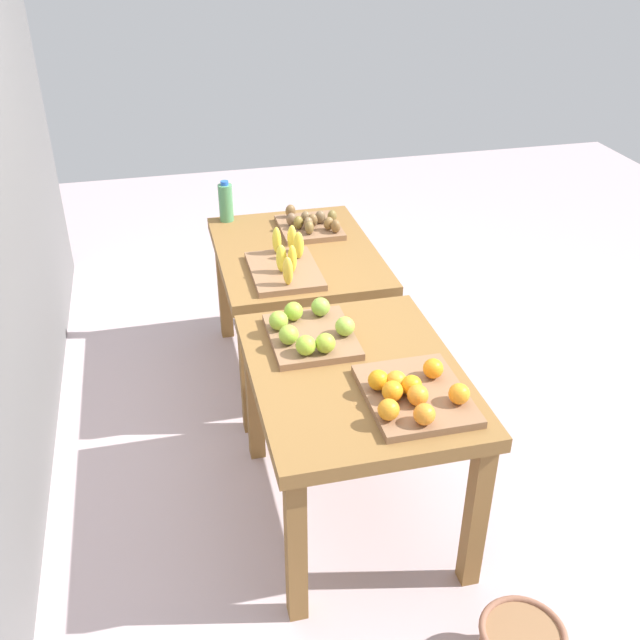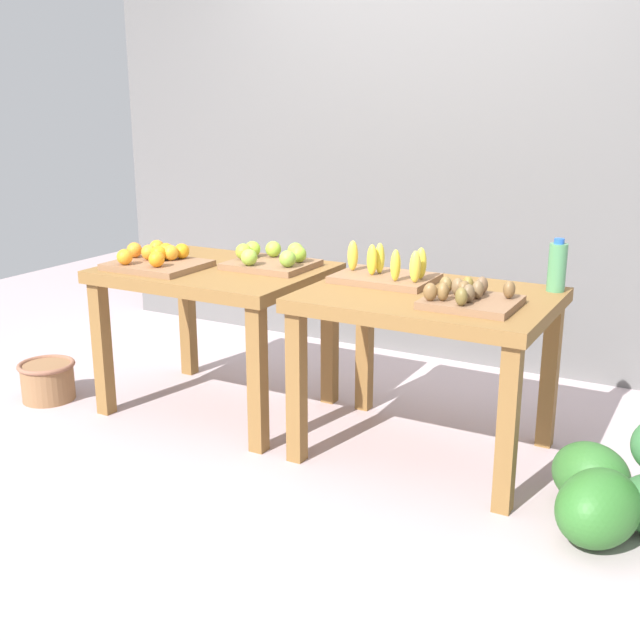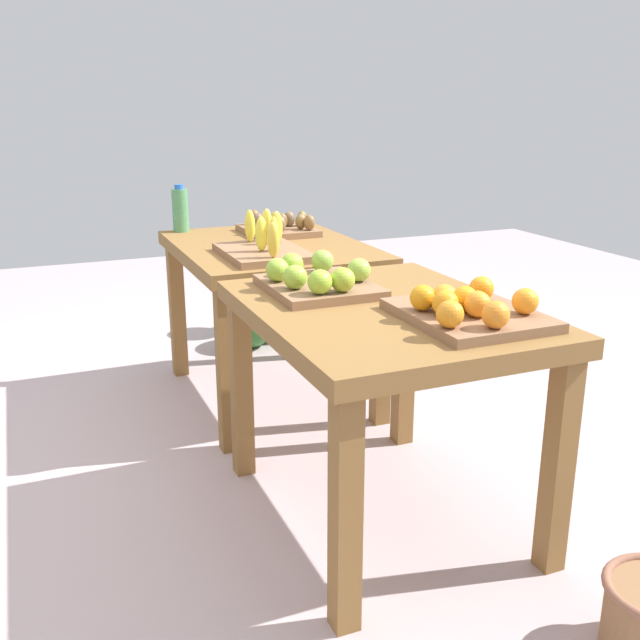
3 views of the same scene
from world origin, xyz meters
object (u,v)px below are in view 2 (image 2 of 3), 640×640
object	(u,v)px
display_table_right	(428,317)
watermelon_pile	(622,489)
display_table_left	(216,288)
orange_bin	(157,259)
apple_bin	(271,259)
banana_crate	(386,273)
kiwi_bin	(468,297)
water_bottle	(557,267)
wicker_basket	(48,380)

from	to	relation	value
display_table_right	watermelon_pile	size ratio (longest dim) A/B	1.57
display_table_left	orange_bin	world-z (taller)	orange_bin
apple_bin	watermelon_pile	world-z (taller)	apple_bin
apple_bin	display_table_right	bearing A→B (deg)	-8.16
orange_bin	banana_crate	bearing A→B (deg)	12.41
orange_bin	kiwi_bin	distance (m)	1.58
display_table_right	watermelon_pile	bearing A→B (deg)	-17.28
apple_bin	banana_crate	xyz separation A→B (m)	(0.62, -0.02, -0.00)
display_table_right	water_bottle	distance (m)	0.59
display_table_right	banana_crate	size ratio (longest dim) A/B	2.36
display_table_left	apple_bin	xyz separation A→B (m)	(0.25, 0.13, 0.15)
display_table_right	water_bottle	world-z (taller)	water_bottle
display_table_right	apple_bin	world-z (taller)	apple_bin
display_table_right	wicker_basket	size ratio (longest dim) A/B	3.52
display_table_right	apple_bin	bearing A→B (deg)	171.84
apple_bin	wicker_basket	distance (m)	1.38
apple_bin	watermelon_pile	distance (m)	1.89
display_table_right	kiwi_bin	xyz separation A→B (m)	(0.21, -0.12, 0.14)
display_table_right	orange_bin	distance (m)	1.38
water_bottle	watermelon_pile	world-z (taller)	water_bottle
apple_bin	kiwi_bin	size ratio (longest dim) A/B	1.11
banana_crate	wicker_basket	world-z (taller)	banana_crate
orange_bin	water_bottle	distance (m)	1.88
watermelon_pile	banana_crate	bearing A→B (deg)	161.52
display_table_right	watermelon_pile	xyz separation A→B (m)	(0.88, -0.27, -0.47)
display_table_left	wicker_basket	xyz separation A→B (m)	(-0.86, -0.35, -0.52)
display_table_left	banana_crate	xyz separation A→B (m)	(0.87, 0.10, 0.15)
display_table_left	kiwi_bin	world-z (taller)	kiwi_bin
banana_crate	watermelon_pile	world-z (taller)	banana_crate
apple_bin	watermelon_pile	bearing A→B (deg)	-12.81
orange_bin	wicker_basket	distance (m)	0.93
apple_bin	water_bottle	size ratio (longest dim) A/B	1.75
banana_crate	wicker_basket	distance (m)	1.91
display_table_left	watermelon_pile	size ratio (longest dim) A/B	1.57
orange_bin	apple_bin	size ratio (longest dim) A/B	1.12
apple_bin	kiwi_bin	world-z (taller)	apple_bin
kiwi_bin	watermelon_pile	world-z (taller)	kiwi_bin
display_table_left	wicker_basket	distance (m)	1.07
orange_bin	display_table_left	bearing A→B (deg)	30.16
display_table_right	banana_crate	distance (m)	0.31
display_table_left	kiwi_bin	bearing A→B (deg)	-5.34
display_table_left	apple_bin	size ratio (longest dim) A/B	2.60
banana_crate	water_bottle	world-z (taller)	water_bottle
kiwi_bin	display_table_left	bearing A→B (deg)	174.66
banana_crate	kiwi_bin	distance (m)	0.51
display_table_right	apple_bin	distance (m)	0.89
apple_bin	banana_crate	size ratio (longest dim) A/B	0.91
apple_bin	water_bottle	distance (m)	1.35
orange_bin	apple_bin	world-z (taller)	apple_bin
watermelon_pile	water_bottle	bearing A→B (deg)	126.05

